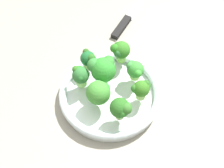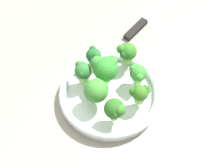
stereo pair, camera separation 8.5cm
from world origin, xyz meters
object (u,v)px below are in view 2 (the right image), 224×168
Objects in this scene: broccoli_floret_1 at (94,56)px; broccoli_floret_2 at (97,90)px; broccoli_floret_3 at (83,71)px; broccoli_floret_7 at (127,52)px; broccoli_floret_0 at (138,73)px; broccoli_floret_5 at (105,68)px; broccoli_floret_4 at (140,92)px; broccoli_floret_6 at (115,109)px; knife at (145,21)px; bowl at (112,94)px.

broccoli_floret_1 is 11.20cm from broccoli_floret_2.
broccoli_floret_7 is (7.19, -10.66, 0.37)cm from broccoli_floret_3.
broccoli_floret_0 is 0.79× the size of broccoli_floret_2.
broccoli_floret_5 is at bearing -11.64° from broccoli_floret_2.
broccoli_floret_2 reaches higher than broccoli_floret_7.
broccoli_floret_2 reaches higher than broccoli_floret_3.
broccoli_floret_4 is at bearing -170.08° from broccoli_floret_0.
broccoli_floret_6 is at bearing 137.03° from broccoli_floret_4.
broccoli_floret_6 is at bearing -155.63° from broccoli_floret_1.
broccoli_floret_3 reaches higher than knife.
broccoli_floret_1 is 0.87× the size of broccoli_floret_6.
broccoli_floret_2 reaches higher than broccoli_floret_4.
broccoli_floret_0 is at bearing -151.57° from broccoli_floret_7.
broccoli_floret_1 is 8.74cm from broccoli_floret_7.
bowl is 3.80× the size of broccoli_floret_2.
broccoli_floret_7 is at bearing -26.09° from broccoli_floret_2.
broccoli_floret_5 is at bearing -142.29° from broccoli_floret_1.
bowl is 1.12× the size of knife.
broccoli_floret_3 is (5.60, 4.40, -0.46)cm from broccoli_floret_2.
broccoli_floret_2 is at bearing -168.38° from broccoli_floret_1.
bowl is at bearing 163.81° from broccoli_floret_7.
broccoli_floret_5 is (0.74, -5.70, 1.35)cm from broccoli_floret_3.
broccoli_floret_7 is (17.80, -1.29, -0.18)cm from broccoli_floret_6.
broccoli_floret_3 is 0.25× the size of knife.
broccoli_floret_3 is (2.75, 7.78, 5.32)cm from bowl.
broccoli_floret_3 is 0.90× the size of broccoli_floret_6.
broccoli_floret_7 reaches higher than knife.
broccoli_floret_3 is 1.03× the size of broccoli_floret_4.
broccoli_floret_0 is 13.95cm from broccoli_floret_3.
broccoli_floret_2 reaches higher than broccoli_floret_6.
bowl is 9.81cm from broccoli_floret_3.
broccoli_floret_1 is 0.96× the size of broccoli_floret_3.
broccoli_floret_5 reaches higher than broccoli_floret_2.
broccoli_floret_1 is 0.81× the size of broccoli_floret_2.
bowl is 9.07cm from broccoli_floret_4.
knife is (25.09, -0.98, -6.29)cm from broccoli_floret_0.
broccoli_floret_3 is (-1.23, 13.89, 0.32)cm from broccoli_floret_0.
broccoli_floret_4 is (0.95, -10.52, -0.53)cm from broccoli_floret_2.
broccoli_floret_0 is 0.69× the size of broccoli_floret_5.
bowl is at bearing -149.28° from broccoli_floret_5.
broccoli_floret_4 is at bearing -84.85° from broccoli_floret_2.
bowl is 3.34× the size of broccoli_floret_5.
broccoli_floret_4 is (-1.91, -7.14, 5.25)cm from bowl.
broccoli_floret_1 reaches higher than broccoli_floret_0.
knife is (29.07, -7.10, -1.29)cm from bowl.
knife is at bearing -13.72° from bowl.
broccoli_floret_1 is at bearing 24.37° from broccoli_floret_6.
broccoli_floret_6 is (-11.84, 4.52, 0.87)cm from broccoli_floret_0.
bowl is 4.48× the size of broccoli_floret_3.
broccoli_floret_5 is 0.33× the size of knife.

